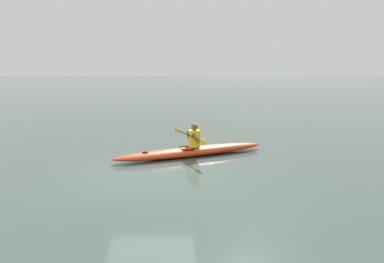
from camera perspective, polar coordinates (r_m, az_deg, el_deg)
The scene contains 3 objects.
ground_plane at distance 10.13m, azimuth -6.62°, elevation -6.23°, with size 160.00×160.00×0.00m, color #384742.
kayak at distance 11.72m, azimuth -0.07°, elevation -3.09°, with size 4.98×2.40×0.30m.
kayaker at distance 11.65m, azimuth 0.28°, elevation -0.85°, with size 0.91×2.32×0.74m.
Camera 1 is at (-0.57, 9.69, 2.90)m, focal length 34.58 mm.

